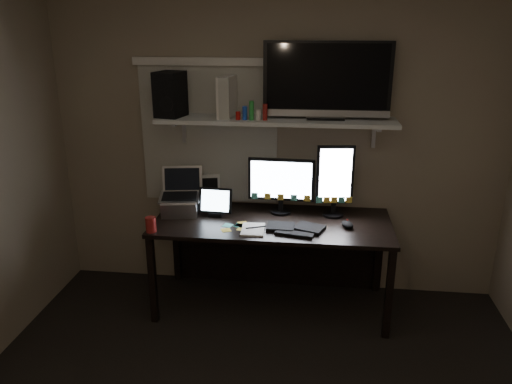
# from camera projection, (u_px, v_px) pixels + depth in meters

# --- Properties ---
(back_wall) EXTENTS (3.60, 0.00, 3.60)m
(back_wall) POSITION_uv_depth(u_px,v_px,m) (277.00, 143.00, 3.98)
(back_wall) COLOR #7B6958
(back_wall) RESTS_ON floor
(window_blinds) EXTENTS (1.10, 0.02, 1.10)m
(window_blinds) POSITION_uv_depth(u_px,v_px,m) (209.00, 135.00, 4.01)
(window_blinds) COLOR beige
(window_blinds) RESTS_ON back_wall
(desk) EXTENTS (1.80, 0.75, 0.73)m
(desk) POSITION_uv_depth(u_px,v_px,m) (273.00, 236.00, 3.97)
(desk) COLOR black
(desk) RESTS_ON floor
(wall_shelf) EXTENTS (1.80, 0.35, 0.03)m
(wall_shelf) POSITION_uv_depth(u_px,v_px,m) (276.00, 120.00, 3.75)
(wall_shelf) COLOR beige
(wall_shelf) RESTS_ON back_wall
(monitor_landscape) EXTENTS (0.52, 0.07, 0.45)m
(monitor_landscape) POSITION_uv_depth(u_px,v_px,m) (281.00, 186.00, 3.89)
(monitor_landscape) COLOR black
(monitor_landscape) RESTS_ON desk
(monitor_portrait) EXTENTS (0.29, 0.09, 0.57)m
(monitor_portrait) POSITION_uv_depth(u_px,v_px,m) (335.00, 181.00, 3.81)
(monitor_portrait) COLOR black
(monitor_portrait) RESTS_ON desk
(keyboard) EXTENTS (0.45, 0.24, 0.03)m
(keyboard) POSITION_uv_depth(u_px,v_px,m) (295.00, 228.00, 3.64)
(keyboard) COLOR black
(keyboard) RESTS_ON desk
(mouse) EXTENTS (0.11, 0.14, 0.04)m
(mouse) POSITION_uv_depth(u_px,v_px,m) (347.00, 224.00, 3.68)
(mouse) COLOR black
(mouse) RESTS_ON desk
(notepad) EXTENTS (0.17, 0.24, 0.01)m
(notepad) POSITION_uv_depth(u_px,v_px,m) (253.00, 229.00, 3.63)
(notepad) COLOR white
(notepad) RESTS_ON desk
(tablet) EXTENTS (0.27, 0.12, 0.23)m
(tablet) POSITION_uv_depth(u_px,v_px,m) (216.00, 202.00, 3.87)
(tablet) COLOR black
(tablet) RESTS_ON desk
(file_sorter) EXTENTS (0.21, 0.13, 0.25)m
(file_sorter) POSITION_uv_depth(u_px,v_px,m) (206.00, 190.00, 4.11)
(file_sorter) COLOR black
(file_sorter) RESTS_ON desk
(laptop) EXTENTS (0.35, 0.30, 0.35)m
(laptop) POSITION_uv_depth(u_px,v_px,m) (179.00, 193.00, 3.88)
(laptop) COLOR #B3B2B7
(laptop) RESTS_ON desk
(cup) EXTENTS (0.09, 0.09, 0.11)m
(cup) POSITION_uv_depth(u_px,v_px,m) (151.00, 224.00, 3.59)
(cup) COLOR maroon
(cup) RESTS_ON desk
(sticky_notes) EXTENTS (0.31, 0.23, 0.00)m
(sticky_notes) POSITION_uv_depth(u_px,v_px,m) (243.00, 227.00, 3.69)
(sticky_notes) COLOR yellow
(sticky_notes) RESTS_ON desk
(tv) EXTENTS (0.94, 0.19, 0.56)m
(tv) POSITION_uv_depth(u_px,v_px,m) (327.00, 81.00, 3.64)
(tv) COLOR black
(tv) RESTS_ON wall_shelf
(game_console) EXTENTS (0.12, 0.26, 0.30)m
(game_console) POSITION_uv_depth(u_px,v_px,m) (227.00, 97.00, 3.75)
(game_console) COLOR beige
(game_console) RESTS_ON wall_shelf
(speaker) EXTENTS (0.23, 0.26, 0.34)m
(speaker) POSITION_uv_depth(u_px,v_px,m) (170.00, 94.00, 3.76)
(speaker) COLOR black
(speaker) RESTS_ON wall_shelf
(bottles) EXTENTS (0.23, 0.10, 0.14)m
(bottles) POSITION_uv_depth(u_px,v_px,m) (251.00, 111.00, 3.66)
(bottles) COLOR #A50F0C
(bottles) RESTS_ON wall_shelf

